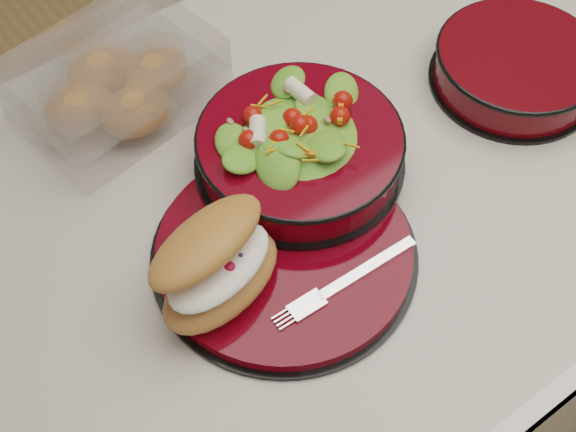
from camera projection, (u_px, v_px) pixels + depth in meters
island_counter at (353, 313)px, 1.36m from camera, size 1.24×0.74×0.90m
dinner_plate at (285, 252)px, 0.89m from camera, size 0.30×0.30×0.02m
salad_bowl at (300, 142)px, 0.92m from camera, size 0.25×0.25×0.10m
croissant at (216, 264)px, 0.82m from camera, size 0.17×0.13×0.09m
fork at (349, 279)px, 0.86m from camera, size 0.16×0.02×0.00m
pastry_box at (116, 83)px, 0.99m from camera, size 0.26×0.20×0.09m
extra_bowl at (517, 66)px, 1.03m from camera, size 0.22×0.22×0.05m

